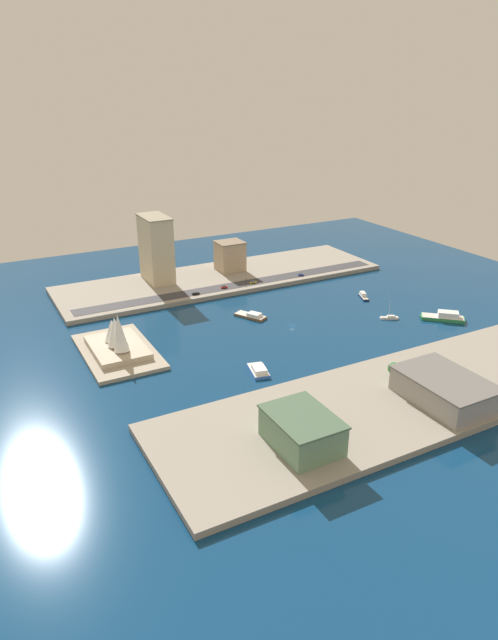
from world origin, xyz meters
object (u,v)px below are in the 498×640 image
object	(u,v)px
patrol_launch_navy	(363,296)
suv_black	(196,293)
sailboat_small_white	(389,317)
hatchback_blue	(301,275)
apartment_midrise_tan	(230,256)
ferry_green_doubledeck	(444,317)
terminal_long_green	(302,430)
traffic_light_waterfront	(246,281)
opera_landmark	(117,338)
taxi_yellow_cab	(253,282)
catamaran_blue	(259,370)
pickup_red	(224,287)
barge_flat_brown	(251,316)
carpark_squat_concrete	(444,389)
office_block_beige	(156,249)

from	to	relation	value
patrol_launch_navy	suv_black	size ratio (longest dim) A/B	2.70
sailboat_small_white	hatchback_blue	size ratio (longest dim) A/B	2.79
apartment_midrise_tan	hatchback_blue	distance (m)	55.66
ferry_green_doubledeck	apartment_midrise_tan	xyz separation A→B (m)	(144.66, 75.23, 11.96)
terminal_long_green	ferry_green_doubledeck	bearing A→B (deg)	-64.68
traffic_light_waterfront	opera_landmark	bearing A→B (deg)	117.11
patrol_launch_navy	hatchback_blue	distance (m)	55.22
opera_landmark	sailboat_small_white	bearing A→B (deg)	-101.12
suv_black	taxi_yellow_cab	xyz separation A→B (m)	(1.88, -45.17, 0.03)
taxi_yellow_cab	traffic_light_waterfront	bearing A→B (deg)	120.30
ferry_green_doubledeck	terminal_long_green	xyz separation A→B (m)	(-71.64, 151.42, 7.65)
terminal_long_green	hatchback_blue	world-z (taller)	terminal_long_green
catamaran_blue	pickup_red	size ratio (longest dim) A/B	3.95
hatchback_blue	traffic_light_waterfront	distance (m)	47.93
barge_flat_brown	carpark_squat_concrete	bearing A→B (deg)	-169.10
terminal_long_green	traffic_light_waterfront	distance (m)	188.07
pickup_red	taxi_yellow_cab	size ratio (longest dim) A/B	0.93
office_block_beige	taxi_yellow_cab	distance (m)	72.69
carpark_squat_concrete	opera_landmark	bearing A→B (deg)	42.77
barge_flat_brown	carpark_squat_concrete	size ratio (longest dim) A/B	0.50
opera_landmark	ferry_green_doubledeck	bearing A→B (deg)	-104.38
ferry_green_doubledeck	office_block_beige	bearing A→B (deg)	41.95
patrol_launch_navy	opera_landmark	size ratio (longest dim) A/B	0.35
carpark_squat_concrete	suv_black	size ratio (longest dim) A/B	8.15
suv_black	hatchback_blue	world-z (taller)	same
apartment_midrise_tan	opera_landmark	bearing A→B (deg)	129.82
catamaran_blue	barge_flat_brown	distance (m)	72.67
patrol_launch_navy	catamaran_blue	bearing A→B (deg)	117.76
patrol_launch_navy	traffic_light_waterfront	xyz separation A→B (m)	(49.22, 64.03, 5.95)
catamaran_blue	pickup_red	distance (m)	120.74
barge_flat_brown	office_block_beige	distance (m)	95.81
barge_flat_brown	traffic_light_waterfront	bearing A→B (deg)	-24.05
barge_flat_brown	suv_black	distance (m)	50.21
hatchback_blue	taxi_yellow_cab	bearing A→B (deg)	88.08
apartment_midrise_tan	opera_landmark	distance (m)	149.83
barge_flat_brown	sailboat_small_white	world-z (taller)	sailboat_small_white
carpark_squat_concrete	pickup_red	bearing A→B (deg)	6.39
office_block_beige	opera_landmark	distance (m)	115.50
traffic_light_waterfront	opera_landmark	size ratio (longest dim) A/B	0.16
apartment_midrise_tan	patrol_launch_navy	bearing A→B (deg)	-148.14
office_block_beige	suv_black	xyz separation A→B (m)	(-40.58, -12.09, -22.55)
sailboat_small_white	terminal_long_green	distance (m)	151.57
barge_flat_brown	carpark_squat_concrete	world-z (taller)	carpark_squat_concrete
suv_black	hatchback_blue	size ratio (longest dim) A/B	1.16
terminal_long_green	pickup_red	bearing A→B (deg)	-16.57
catamaran_blue	opera_landmark	size ratio (longest dim) A/B	0.45
terminal_long_green	pickup_red	size ratio (longest dim) A/B	6.76
office_block_beige	catamaran_blue	bearing A→B (deg)	179.27
traffic_light_waterfront	sailboat_small_white	bearing A→B (deg)	-147.87
barge_flat_brown	apartment_midrise_tan	size ratio (longest dim) A/B	0.96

